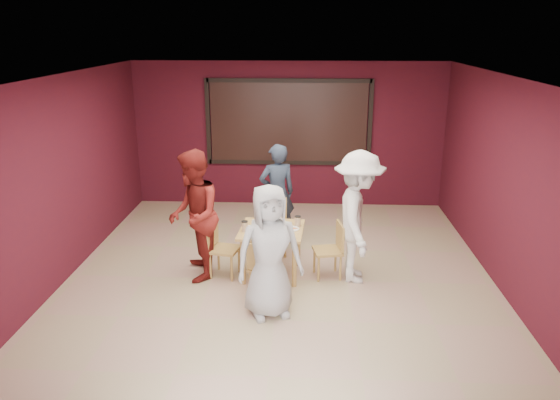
{
  "coord_description": "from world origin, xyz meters",
  "views": [
    {
      "loc": [
        0.36,
        -6.98,
        3.4
      ],
      "look_at": [
        0.0,
        0.18,
        1.12
      ],
      "focal_mm": 35.0,
      "sensor_mm": 36.0,
      "label": 1
    }
  ],
  "objects_px": {
    "diner_front": "(269,252)",
    "diner_back": "(277,193)",
    "chair_front": "(264,266)",
    "diner_left": "(194,216)",
    "chair_left": "(220,245)",
    "dining_table": "(272,234)",
    "chair_right": "(332,247)",
    "chair_back": "(274,223)",
    "diner_right": "(358,217)"
  },
  "relations": [
    {
      "from": "chair_front",
      "to": "diner_back",
      "type": "xyz_separation_m",
      "value": [
        0.06,
        2.02,
        0.38
      ]
    },
    {
      "from": "diner_right",
      "to": "diner_left",
      "type": "bearing_deg",
      "value": 93.03
    },
    {
      "from": "chair_back",
      "to": "diner_left",
      "type": "distance_m",
      "value": 1.48
    },
    {
      "from": "dining_table",
      "to": "chair_right",
      "type": "bearing_deg",
      "value": -1.53
    },
    {
      "from": "diner_left",
      "to": "diner_back",
      "type": "bearing_deg",
      "value": 132.25
    },
    {
      "from": "chair_front",
      "to": "chair_left",
      "type": "bearing_deg",
      "value": 136.55
    },
    {
      "from": "chair_back",
      "to": "chair_right",
      "type": "height_order",
      "value": "chair_back"
    },
    {
      "from": "chair_left",
      "to": "diner_front",
      "type": "height_order",
      "value": "diner_front"
    },
    {
      "from": "chair_front",
      "to": "diner_left",
      "type": "bearing_deg",
      "value": 150.66
    },
    {
      "from": "chair_right",
      "to": "diner_back",
      "type": "xyz_separation_m",
      "value": [
        -0.85,
        1.35,
        0.37
      ]
    },
    {
      "from": "chair_right",
      "to": "diner_front",
      "type": "relative_size",
      "value": 0.48
    },
    {
      "from": "diner_right",
      "to": "diner_back",
      "type": "bearing_deg",
      "value": 42.08
    },
    {
      "from": "chair_right",
      "to": "diner_right",
      "type": "xyz_separation_m",
      "value": [
        0.34,
        -0.06,
        0.47
      ]
    },
    {
      "from": "chair_right",
      "to": "diner_left",
      "type": "bearing_deg",
      "value": -176.87
    },
    {
      "from": "diner_front",
      "to": "dining_table",
      "type": "bearing_deg",
      "value": 73.01
    },
    {
      "from": "chair_left",
      "to": "diner_left",
      "type": "bearing_deg",
      "value": -168.17
    },
    {
      "from": "chair_front",
      "to": "diner_left",
      "type": "xyz_separation_m",
      "value": [
        -1.01,
        0.57,
        0.48
      ]
    },
    {
      "from": "chair_right",
      "to": "diner_left",
      "type": "relative_size",
      "value": 0.43
    },
    {
      "from": "chair_front",
      "to": "dining_table",
      "type": "bearing_deg",
      "value": 85.05
    },
    {
      "from": "chair_left",
      "to": "diner_right",
      "type": "height_order",
      "value": "diner_right"
    },
    {
      "from": "chair_front",
      "to": "chair_back",
      "type": "bearing_deg",
      "value": 88.47
    },
    {
      "from": "chair_front",
      "to": "chair_right",
      "type": "height_order",
      "value": "chair_right"
    },
    {
      "from": "diner_left",
      "to": "chair_right",
      "type": "bearing_deg",
      "value": 81.74
    },
    {
      "from": "diner_front",
      "to": "chair_front",
      "type": "bearing_deg",
      "value": 84.46
    },
    {
      "from": "chair_left",
      "to": "diner_left",
      "type": "relative_size",
      "value": 0.44
    },
    {
      "from": "chair_back",
      "to": "diner_back",
      "type": "relative_size",
      "value": 0.52
    },
    {
      "from": "chair_front",
      "to": "chair_left",
      "type": "distance_m",
      "value": 0.92
    },
    {
      "from": "diner_front",
      "to": "diner_back",
      "type": "relative_size",
      "value": 1.02
    },
    {
      "from": "chair_back",
      "to": "diner_back",
      "type": "height_order",
      "value": "diner_back"
    },
    {
      "from": "chair_back",
      "to": "chair_left",
      "type": "relative_size",
      "value": 1.06
    },
    {
      "from": "chair_front",
      "to": "chair_back",
      "type": "height_order",
      "value": "chair_back"
    },
    {
      "from": "dining_table",
      "to": "diner_front",
      "type": "distance_m",
      "value": 1.15
    },
    {
      "from": "dining_table",
      "to": "chair_front",
      "type": "xyz_separation_m",
      "value": [
        -0.06,
        -0.69,
        -0.18
      ]
    },
    {
      "from": "dining_table",
      "to": "chair_right",
      "type": "xyz_separation_m",
      "value": [
        0.86,
        -0.02,
        -0.17
      ]
    },
    {
      "from": "diner_back",
      "to": "chair_back",
      "type": "bearing_deg",
      "value": 67.11
    },
    {
      "from": "chair_back",
      "to": "chair_right",
      "type": "relative_size",
      "value": 1.07
    },
    {
      "from": "chair_back",
      "to": "diner_right",
      "type": "bearing_deg",
      "value": -36.95
    },
    {
      "from": "diner_right",
      "to": "dining_table",
      "type": "bearing_deg",
      "value": 87.92
    },
    {
      "from": "dining_table",
      "to": "chair_back",
      "type": "xyz_separation_m",
      "value": [
        -0.02,
        0.83,
        -0.13
      ]
    },
    {
      "from": "diner_back",
      "to": "diner_right",
      "type": "height_order",
      "value": "diner_right"
    },
    {
      "from": "dining_table",
      "to": "diner_right",
      "type": "xyz_separation_m",
      "value": [
        1.2,
        -0.08,
        0.3
      ]
    },
    {
      "from": "chair_back",
      "to": "diner_left",
      "type": "bearing_deg",
      "value": -137.52
    },
    {
      "from": "chair_back",
      "to": "diner_right",
      "type": "xyz_separation_m",
      "value": [
        1.21,
        -0.91,
        0.44
      ]
    },
    {
      "from": "dining_table",
      "to": "diner_back",
      "type": "distance_m",
      "value": 1.34
    },
    {
      "from": "chair_front",
      "to": "diner_back",
      "type": "distance_m",
      "value": 2.06
    },
    {
      "from": "dining_table",
      "to": "chair_back",
      "type": "relative_size",
      "value": 1.09
    },
    {
      "from": "chair_right",
      "to": "diner_front",
      "type": "height_order",
      "value": "diner_front"
    },
    {
      "from": "chair_right",
      "to": "diner_back",
      "type": "relative_size",
      "value": 0.49
    },
    {
      "from": "diner_left",
      "to": "chair_left",
      "type": "bearing_deg",
      "value": 90.44
    },
    {
      "from": "diner_right",
      "to": "chair_right",
      "type": "bearing_deg",
      "value": 81.76
    }
  ]
}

